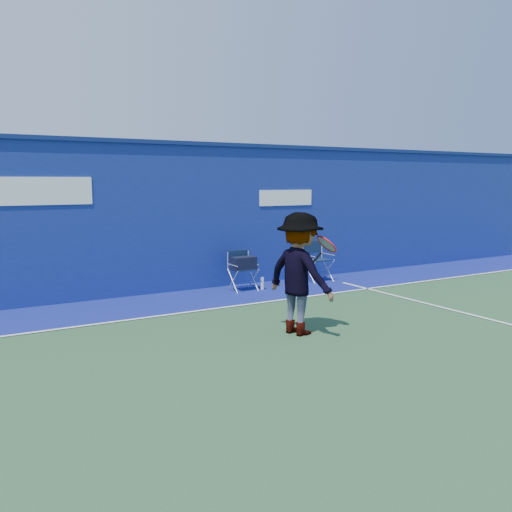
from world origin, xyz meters
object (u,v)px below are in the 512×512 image
directors_chair_left (243,274)px  tennis_player (300,274)px  water_bottle (262,284)px  directors_chair_right (318,269)px

directors_chair_left → tennis_player: 3.40m
water_bottle → tennis_player: 3.41m
directors_chair_left → water_bottle: directors_chair_left is taller
directors_chair_left → tennis_player: size_ratio=0.46×
tennis_player → water_bottle: bearing=68.7°
directors_chair_right → tennis_player: 4.43m
directors_chair_left → tennis_player: (-0.82, -3.25, 0.56)m
directors_chair_left → water_bottle: (0.38, -0.15, -0.22)m
directors_chair_left → directors_chair_right: size_ratio=0.93×
directors_chair_right → water_bottle: bearing=-171.4°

